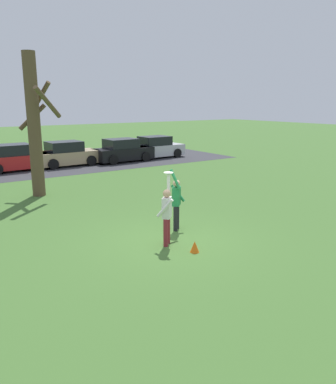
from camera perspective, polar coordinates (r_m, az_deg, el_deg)
ground_plane at (r=11.61m, az=0.38°, el=-7.17°), size 120.00×120.00×0.00m
person_catcher at (r=10.94m, az=-0.18°, el=-3.04°), size 0.56×0.56×2.08m
person_defender at (r=12.25m, az=1.27°, el=-1.27°), size 0.65×0.65×2.05m
frisbee_disc at (r=10.90m, az=0.08°, el=2.90°), size 0.27×0.27×0.02m
parked_car_red at (r=24.96m, az=-21.94°, el=4.64°), size 4.17×2.17×1.59m
parked_car_tan at (r=25.77m, az=-14.91°, el=5.40°), size 4.17×2.17×1.59m
parked_car_black at (r=26.89m, az=-6.78°, el=6.06°), size 4.17×2.17×1.59m
parked_car_silver at (r=28.68m, az=-1.80°, el=6.59°), size 4.17×2.17×1.59m
parking_strip at (r=25.20m, az=-17.81°, el=3.37°), size 26.81×6.40×0.01m
bare_tree_tall at (r=17.57m, az=-19.24°, el=9.53°), size 1.70×2.01×6.11m
field_cone_orange at (r=10.69m, az=3.99°, el=-8.13°), size 0.26×0.26×0.32m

